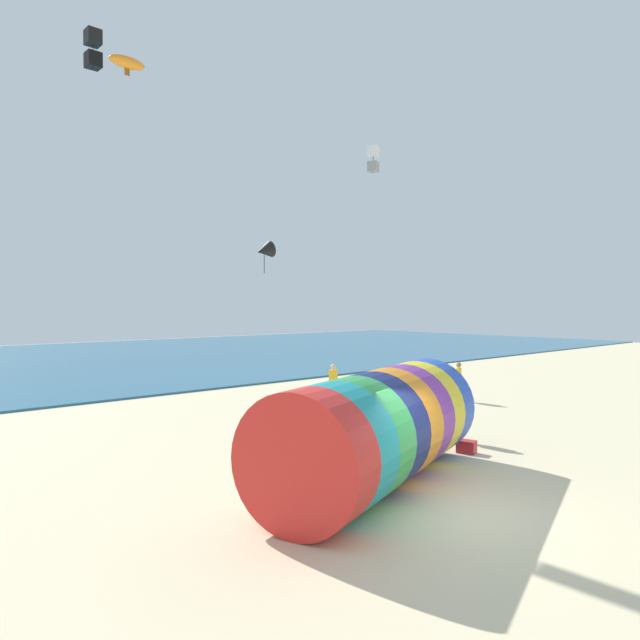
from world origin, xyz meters
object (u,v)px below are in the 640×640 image
(kite_black_box, at_px, (93,49))
(cooler_box, at_px, (466,447))
(bystander_mid_beach, at_px, (333,384))
(giant_inflatable_tube, at_px, (377,428))
(kite_orange_parafoil, at_px, (127,63))
(kite_black_delta, at_px, (264,251))
(kite_handler, at_px, (453,412))
(kite_white_box, at_px, (373,159))
(bystander_near_water, at_px, (459,381))

(kite_black_box, relative_size, cooler_box, 2.99)
(bystander_mid_beach, relative_size, cooler_box, 3.38)
(giant_inflatable_tube, relative_size, kite_orange_parafoil, 6.06)
(kite_black_delta, distance_m, cooler_box, 15.37)
(kite_black_delta, relative_size, cooler_box, 3.14)
(kite_handler, relative_size, bystander_mid_beach, 0.98)
(bystander_mid_beach, bearing_deg, kite_handler, -101.94)
(kite_black_box, height_order, bystander_mid_beach, kite_black_box)
(kite_orange_parafoil, relative_size, bystander_mid_beach, 0.75)
(kite_orange_parafoil, relative_size, cooler_box, 2.52)
(kite_black_delta, relative_size, kite_black_box, 1.05)
(kite_handler, height_order, kite_black_delta, kite_black_delta)
(kite_black_box, bearing_deg, bystander_mid_beach, -29.27)
(giant_inflatable_tube, xyz_separation_m, bystander_mid_beach, (6.67, 8.70, -0.45))
(giant_inflatable_tube, height_order, cooler_box, giant_inflatable_tube)
(giant_inflatable_tube, xyz_separation_m, kite_orange_parafoil, (-1.68, 10.21, 11.31))
(kite_orange_parafoil, height_order, cooler_box, kite_orange_parafoil)
(kite_black_delta, distance_m, kite_white_box, 6.84)
(kite_handler, relative_size, kite_black_delta, 1.05)
(kite_orange_parafoil, bearing_deg, kite_black_delta, 23.28)
(kite_orange_parafoil, xyz_separation_m, bystander_near_water, (13.25, -4.46, -11.79))
(kite_white_box, height_order, kite_black_box, kite_black_box)
(kite_black_delta, bearing_deg, bystander_mid_beach, -91.16)
(kite_handler, relative_size, bystander_near_water, 1.01)
(kite_black_delta, xyz_separation_m, kite_white_box, (2.63, -4.88, 4.01))
(kite_white_box, bearing_deg, giant_inflatable_tube, -136.37)
(kite_handler, bearing_deg, cooler_box, -130.27)
(kite_black_box, relative_size, bystander_mid_beach, 0.89)
(kite_black_box, bearing_deg, kite_black_delta, 3.16)
(bystander_mid_beach, bearing_deg, kite_white_box, 5.56)
(giant_inflatable_tube, relative_size, bystander_near_water, 4.64)
(kite_black_box, height_order, cooler_box, kite_black_box)
(kite_orange_parafoil, bearing_deg, bystander_mid_beach, -10.28)
(kite_black_box, bearing_deg, kite_white_box, -21.70)
(kite_handler, xyz_separation_m, cooler_box, (-1.00, -1.18, -0.70))
(kite_handler, height_order, kite_orange_parafoil, kite_orange_parafoil)
(kite_orange_parafoil, bearing_deg, giant_inflatable_tube, -80.68)
(kite_black_delta, bearing_deg, bystander_near_water, -59.33)
(kite_handler, bearing_deg, giant_inflatable_tube, -163.93)
(kite_handler, height_order, bystander_near_water, kite_handler)
(kite_handler, height_order, kite_white_box, kite_white_box)
(kite_orange_parafoil, distance_m, kite_black_box, 3.51)
(giant_inflatable_tube, bearing_deg, kite_handler, 16.07)
(kite_orange_parafoil, distance_m, bystander_near_water, 18.29)
(cooler_box, bearing_deg, kite_orange_parafoil, 120.43)
(kite_black_box, xyz_separation_m, bystander_mid_beach, (8.35, -4.68, -13.29))
(kite_handler, distance_m, kite_black_box, 19.11)
(kite_orange_parafoil, bearing_deg, kite_white_box, -6.42)
(giant_inflatable_tube, height_order, kite_orange_parafoil, kite_orange_parafoil)
(bystander_near_water, distance_m, bystander_mid_beach, 5.73)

